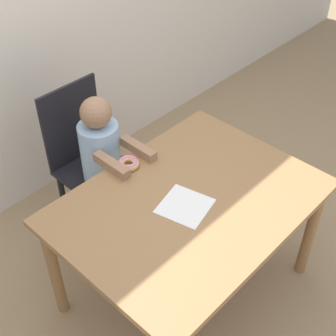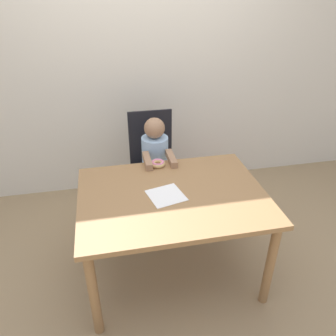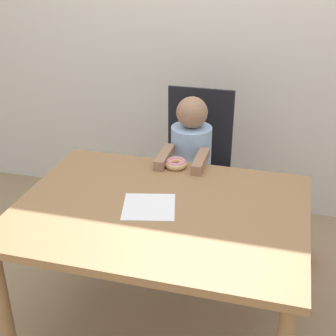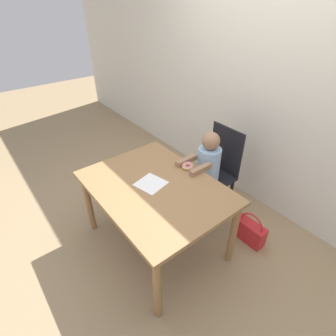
{
  "view_description": "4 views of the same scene",
  "coord_description": "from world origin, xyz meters",
  "px_view_note": "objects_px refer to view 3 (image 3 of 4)",
  "views": [
    {
      "loc": [
        -1.23,
        -1.02,
        2.26
      ],
      "look_at": [
        -0.0,
        0.14,
        0.83
      ],
      "focal_mm": 50.0,
      "sensor_mm": 36.0,
      "label": 1
    },
    {
      "loc": [
        -0.39,
        -1.76,
        1.95
      ],
      "look_at": [
        -0.0,
        0.14,
        0.83
      ],
      "focal_mm": 35.0,
      "sensor_mm": 36.0,
      "label": 2
    },
    {
      "loc": [
        0.48,
        -1.65,
        1.75
      ],
      "look_at": [
        -0.0,
        0.14,
        0.83
      ],
      "focal_mm": 50.0,
      "sensor_mm": 36.0,
      "label": 3
    },
    {
      "loc": [
        1.41,
        -0.98,
        2.06
      ],
      "look_at": [
        -0.0,
        0.14,
        0.83
      ],
      "focal_mm": 28.0,
      "sensor_mm": 36.0,
      "label": 4
    }
  ],
  "objects_px": {
    "child_figure": "(190,179)",
    "donut": "(176,163)",
    "chair": "(195,172)",
    "handbag": "(281,242)"
  },
  "relations": [
    {
      "from": "child_figure",
      "to": "donut",
      "type": "bearing_deg",
      "value": -94.94
    },
    {
      "from": "child_figure",
      "to": "chair",
      "type": "bearing_deg",
      "value": 90.0
    },
    {
      "from": "child_figure",
      "to": "handbag",
      "type": "height_order",
      "value": "child_figure"
    },
    {
      "from": "donut",
      "to": "chair",
      "type": "bearing_deg",
      "value": 86.7
    },
    {
      "from": "donut",
      "to": "handbag",
      "type": "bearing_deg",
      "value": 30.83
    },
    {
      "from": "donut",
      "to": "handbag",
      "type": "distance_m",
      "value": 0.9
    },
    {
      "from": "chair",
      "to": "child_figure",
      "type": "height_order",
      "value": "child_figure"
    },
    {
      "from": "chair",
      "to": "handbag",
      "type": "relative_size",
      "value": 2.89
    },
    {
      "from": "child_figure",
      "to": "handbag",
      "type": "relative_size",
      "value": 2.97
    },
    {
      "from": "chair",
      "to": "child_figure",
      "type": "relative_size",
      "value": 0.98
    }
  ]
}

